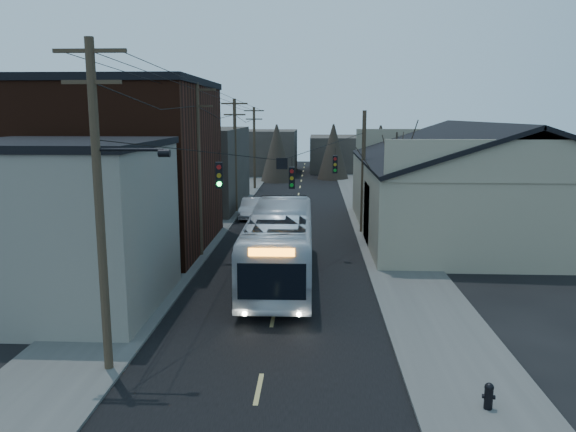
{
  "coord_description": "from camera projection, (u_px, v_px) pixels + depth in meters",
  "views": [
    {
      "loc": [
        1.64,
        -13.8,
        8.27
      ],
      "look_at": [
        0.28,
        15.04,
        3.0
      ],
      "focal_mm": 35.0,
      "sensor_mm": 36.0,
      "label": 1
    }
  ],
  "objects": [
    {
      "name": "building_far_left",
      "position": [
        260.0,
        152.0,
        78.73
      ],
      "size": [
        10.0,
        12.0,
        6.0
      ],
      "primitive_type": "cube",
      "color": "#342D29",
      "rests_on": "ground"
    },
    {
      "name": "bus",
      "position": [
        280.0,
        244.0,
        28.03
      ],
      "size": [
        3.23,
        13.21,
        3.67
      ],
      "primitive_type": "imported",
      "rotation": [
        0.0,
        0.0,
        3.15
      ],
      "color": "silver",
      "rests_on": "ground"
    },
    {
      "name": "bare_tree",
      "position": [
        395.0,
        192.0,
        33.83
      ],
      "size": [
        0.4,
        0.4,
        7.2
      ],
      "primitive_type": "cone",
      "color": "black",
      "rests_on": "ground"
    },
    {
      "name": "building_brick",
      "position": [
        124.0,
        168.0,
        34.34
      ],
      "size": [
        10.0,
        12.0,
        10.0
      ],
      "primitive_type": "cube",
      "color": "black",
      "rests_on": "ground"
    },
    {
      "name": "parked_car",
      "position": [
        253.0,
        208.0,
        45.2
      ],
      "size": [
        1.73,
        4.8,
        1.58
      ],
      "primitive_type": "imported",
      "rotation": [
        0.0,
        0.0,
        -0.01
      ],
      "color": "#929499",
      "rests_on": "ground"
    },
    {
      "name": "building_far_right",
      "position": [
        351.0,
        153.0,
        83.13
      ],
      "size": [
        12.0,
        14.0,
        5.0
      ],
      "primitive_type": "cube",
      "color": "#342D29",
      "rests_on": "ground"
    },
    {
      "name": "ground",
      "position": [
        251.0,
        425.0,
        15.12
      ],
      "size": [
        160.0,
        160.0,
        0.0
      ],
      "primitive_type": "plane",
      "color": "black",
      "rests_on": "ground"
    },
    {
      "name": "fire_hydrant",
      "position": [
        489.0,
        395.0,
        15.68
      ],
      "size": [
        0.37,
        0.26,
        0.77
      ],
      "rotation": [
        0.0,
        0.0,
        -0.17
      ],
      "color": "black",
      "rests_on": "sidewalk_right"
    },
    {
      "name": "sidewalk_right",
      "position": [
        376.0,
        219.0,
        44.29
      ],
      "size": [
        4.0,
        110.0,
        0.12
      ],
      "primitive_type": "cube",
      "color": "#474744",
      "rests_on": "ground"
    },
    {
      "name": "sidewalk_left",
      "position": [
        212.0,
        218.0,
        44.89
      ],
      "size": [
        4.0,
        110.0,
        0.12
      ],
      "primitive_type": "cube",
      "color": "#474744",
      "rests_on": "ground"
    },
    {
      "name": "building_left_far",
      "position": [
        190.0,
        168.0,
        50.31
      ],
      "size": [
        9.0,
        14.0,
        7.0
      ],
      "primitive_type": "cube",
      "color": "#342D29",
      "rests_on": "ground"
    },
    {
      "name": "road_surface",
      "position": [
        293.0,
        219.0,
        44.6
      ],
      "size": [
        9.0,
        110.0,
        0.02
      ],
      "primitive_type": "cube",
      "color": "black",
      "rests_on": "ground"
    },
    {
      "name": "utility_lines",
      "position": [
        245.0,
        163.0,
        38.1
      ],
      "size": [
        11.24,
        45.28,
        10.5
      ],
      "color": "#382B1E",
      "rests_on": "ground"
    },
    {
      "name": "building_clapboard",
      "position": [
        63.0,
        228.0,
        23.76
      ],
      "size": [
        8.0,
        8.0,
        7.0
      ],
      "primitive_type": "cube",
      "color": "slate",
      "rests_on": "ground"
    },
    {
      "name": "warehouse",
      "position": [
        479.0,
        196.0,
        38.6
      ],
      "size": [
        16.16,
        20.6,
        7.73
      ],
      "color": "gray",
      "rests_on": "ground"
    }
  ]
}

